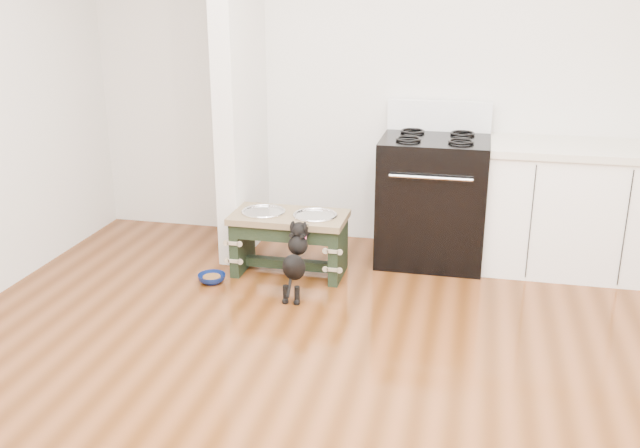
# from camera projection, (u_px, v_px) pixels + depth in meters

# --- Properties ---
(ground) EXTENTS (5.00, 5.00, 0.00)m
(ground) POSITION_uv_depth(u_px,v_px,m) (341.00, 416.00, 3.41)
(ground) COLOR #4C260D
(ground) RESTS_ON ground
(room_shell) EXTENTS (5.00, 5.00, 5.00)m
(room_shell) POSITION_uv_depth(u_px,v_px,m) (345.00, 73.00, 2.88)
(room_shell) COLOR silver
(room_shell) RESTS_ON ground
(partition_wall) EXTENTS (0.15, 0.80, 2.70)m
(partition_wall) POSITION_uv_depth(u_px,v_px,m) (240.00, 72.00, 5.15)
(partition_wall) COLOR silver
(partition_wall) RESTS_ON ground
(oven_range) EXTENTS (0.76, 0.69, 1.14)m
(oven_range) POSITION_uv_depth(u_px,v_px,m) (433.00, 197.00, 5.19)
(oven_range) COLOR black
(oven_range) RESTS_ON ground
(cabinet_run) EXTENTS (1.24, 0.64, 0.91)m
(cabinet_run) POSITION_uv_depth(u_px,v_px,m) (573.00, 209.00, 5.01)
(cabinet_run) COLOR white
(cabinet_run) RESTS_ON ground
(dog_feeder) EXTENTS (0.80, 0.43, 0.46)m
(dog_feeder) POSITION_uv_depth(u_px,v_px,m) (289.00, 231.00, 4.98)
(dog_feeder) COLOR black
(dog_feeder) RESTS_ON ground
(puppy) EXTENTS (0.14, 0.41, 0.49)m
(puppy) POSITION_uv_depth(u_px,v_px,m) (296.00, 258.00, 4.63)
(puppy) COLOR black
(puppy) RESTS_ON ground
(floor_bowl) EXTENTS (0.24, 0.24, 0.06)m
(floor_bowl) POSITION_uv_depth(u_px,v_px,m) (212.00, 278.00, 4.91)
(floor_bowl) COLOR #0B194F
(floor_bowl) RESTS_ON ground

